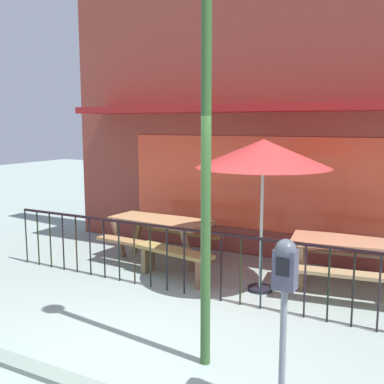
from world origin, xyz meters
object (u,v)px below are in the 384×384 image
object	(u,v)px
parking_meter_far	(285,281)
street_lamp	(206,93)
picnic_table_left	(161,228)
patio_bench	(174,257)
patio_umbrella	(263,154)
picnic_table_right	(356,252)

from	to	relation	value
parking_meter_far	street_lamp	world-z (taller)	street_lamp
picnic_table_left	patio_bench	bearing A→B (deg)	-46.18
patio_bench	street_lamp	size ratio (longest dim) A/B	0.34
picnic_table_left	patio_bench	world-z (taller)	picnic_table_left
patio_bench	parking_meter_far	bearing A→B (deg)	-45.05
picnic_table_left	street_lamp	world-z (taller)	street_lamp
patio_umbrella	patio_bench	distance (m)	2.15
patio_umbrella	parking_meter_far	xyz separation A→B (m)	(1.14, -2.69, -0.82)
parking_meter_far	street_lamp	size ratio (longest dim) A/B	0.36
picnic_table_right	patio_bench	bearing A→B (deg)	-164.33
picnic_table_right	parking_meter_far	size ratio (longest dim) A/B	1.30
patio_umbrella	street_lamp	size ratio (longest dim) A/B	0.53
street_lamp	parking_meter_far	bearing A→B (deg)	-26.45
parking_meter_far	street_lamp	bearing A→B (deg)	153.55
patio_umbrella	parking_meter_far	distance (m)	3.04
patio_umbrella	street_lamp	bearing A→B (deg)	-84.74
picnic_table_left	patio_bench	distance (m)	1.00
patio_bench	street_lamp	xyz separation A→B (m)	(1.58, -2.05, 2.36)
patio_umbrella	parking_meter_far	size ratio (longest dim) A/B	1.45
patio_bench	picnic_table_right	bearing A→B (deg)	15.67
patio_bench	picnic_table_left	bearing A→B (deg)	133.82
picnic_table_left	street_lamp	bearing A→B (deg)	-50.77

